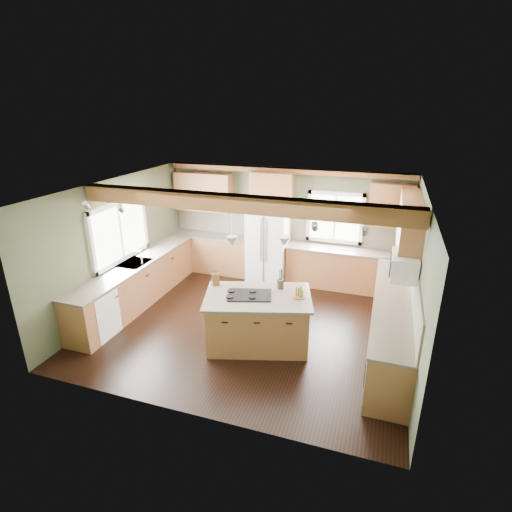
% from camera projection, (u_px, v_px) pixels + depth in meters
% --- Properties ---
extents(floor, '(5.60, 5.60, 0.00)m').
position_uv_depth(floor, '(251.00, 324.00, 7.61)').
color(floor, black).
rests_on(floor, ground).
extents(ceiling, '(5.60, 5.60, 0.00)m').
position_uv_depth(ceiling, '(250.00, 188.00, 6.68)').
color(ceiling, silver).
rests_on(ceiling, wall_back).
extents(wall_back, '(5.60, 0.00, 5.60)m').
position_uv_depth(wall_back, '(285.00, 223.00, 9.36)').
color(wall_back, '#424A34').
rests_on(wall_back, ground).
extents(wall_left, '(0.00, 5.00, 5.00)m').
position_uv_depth(wall_left, '(118.00, 244.00, 7.97)').
color(wall_left, '#424A34').
rests_on(wall_left, ground).
extents(wall_right, '(0.00, 5.00, 5.00)m').
position_uv_depth(wall_right, '(417.00, 281.00, 6.32)').
color(wall_right, '#424A34').
rests_on(wall_right, ground).
extents(ceiling_beam, '(5.55, 0.26, 0.26)m').
position_uv_depth(ceiling_beam, '(238.00, 203.00, 6.22)').
color(ceiling_beam, brown).
rests_on(ceiling_beam, ceiling).
extents(soffit_trim, '(5.55, 0.20, 0.10)m').
position_uv_depth(soffit_trim, '(286.00, 171.00, 8.83)').
color(soffit_trim, brown).
rests_on(soffit_trim, ceiling).
extents(backsplash_back, '(5.58, 0.03, 0.58)m').
position_uv_depth(backsplash_back, '(285.00, 227.00, 9.38)').
color(backsplash_back, brown).
rests_on(backsplash_back, wall_back).
extents(backsplash_right, '(0.03, 3.70, 0.58)m').
position_uv_depth(backsplash_right, '(415.00, 285.00, 6.40)').
color(backsplash_right, brown).
rests_on(backsplash_right, wall_right).
extents(base_cab_back_left, '(2.02, 0.60, 0.88)m').
position_uv_depth(base_cab_back_left, '(212.00, 253.00, 9.93)').
color(base_cab_back_left, brown).
rests_on(base_cab_back_left, floor).
extents(counter_back_left, '(2.06, 0.64, 0.04)m').
position_uv_depth(counter_back_left, '(211.00, 236.00, 9.77)').
color(counter_back_left, '#463F34').
rests_on(counter_back_left, base_cab_back_left).
extents(base_cab_back_right, '(2.62, 0.60, 0.88)m').
position_uv_depth(base_cab_back_right, '(345.00, 270.00, 8.96)').
color(base_cab_back_right, brown).
rests_on(base_cab_back_right, floor).
extents(counter_back_right, '(2.66, 0.64, 0.04)m').
position_uv_depth(counter_back_right, '(347.00, 250.00, 8.80)').
color(counter_back_right, '#463F34').
rests_on(counter_back_right, base_cab_back_right).
extents(base_cab_left, '(0.60, 3.70, 0.88)m').
position_uv_depth(base_cab_left, '(137.00, 284.00, 8.23)').
color(base_cab_left, brown).
rests_on(base_cab_left, floor).
extents(counter_left, '(0.64, 3.74, 0.04)m').
position_uv_depth(counter_left, '(135.00, 264.00, 8.07)').
color(counter_left, '#463F34').
rests_on(counter_left, base_cab_left).
extents(base_cab_right, '(0.60, 3.70, 0.88)m').
position_uv_depth(base_cab_right, '(391.00, 324.00, 6.76)').
color(base_cab_right, brown).
rests_on(base_cab_right, floor).
extents(counter_right, '(0.64, 3.74, 0.04)m').
position_uv_depth(counter_right, '(394.00, 299.00, 6.59)').
color(counter_right, '#463F34').
rests_on(counter_right, base_cab_right).
extents(upper_cab_back_left, '(1.40, 0.35, 0.90)m').
position_uv_depth(upper_cab_back_left, '(204.00, 192.00, 9.56)').
color(upper_cab_back_left, brown).
rests_on(upper_cab_back_left, wall_back).
extents(upper_cab_over_fridge, '(0.96, 0.35, 0.70)m').
position_uv_depth(upper_cab_over_fridge, '(271.00, 188.00, 8.99)').
color(upper_cab_over_fridge, brown).
rests_on(upper_cab_over_fridge, wall_back).
extents(upper_cab_right, '(0.35, 2.20, 0.90)m').
position_uv_depth(upper_cab_right, '(409.00, 225.00, 6.94)').
color(upper_cab_right, brown).
rests_on(upper_cab_right, wall_right).
extents(upper_cab_back_corner, '(0.90, 0.35, 0.90)m').
position_uv_depth(upper_cab_back_corner, '(391.00, 205.00, 8.29)').
color(upper_cab_back_corner, brown).
rests_on(upper_cab_back_corner, wall_back).
extents(window_left, '(0.04, 1.60, 1.05)m').
position_uv_depth(window_left, '(119.00, 232.00, 7.92)').
color(window_left, white).
rests_on(window_left, wall_left).
extents(window_back, '(1.10, 0.04, 1.00)m').
position_uv_depth(window_back, '(335.00, 217.00, 8.91)').
color(window_back, white).
rests_on(window_back, wall_back).
extents(sink, '(0.50, 0.65, 0.03)m').
position_uv_depth(sink, '(135.00, 263.00, 8.07)').
color(sink, '#262628').
rests_on(sink, counter_left).
extents(faucet, '(0.02, 0.02, 0.28)m').
position_uv_depth(faucet, '(142.00, 258.00, 7.96)').
color(faucet, '#B2B2B7').
rests_on(faucet, sink).
extents(dishwasher, '(0.60, 0.60, 0.84)m').
position_uv_depth(dishwasher, '(95.00, 314.00, 7.08)').
color(dishwasher, white).
rests_on(dishwasher, floor).
extents(oven, '(0.60, 0.72, 0.84)m').
position_uv_depth(oven, '(388.00, 369.00, 5.61)').
color(oven, white).
rests_on(oven, floor).
extents(microwave, '(0.40, 0.70, 0.38)m').
position_uv_depth(microwave, '(404.00, 266.00, 6.25)').
color(microwave, white).
rests_on(microwave, wall_right).
extents(pendant_left, '(0.18, 0.18, 0.16)m').
position_uv_depth(pendant_left, '(232.00, 241.00, 6.34)').
color(pendant_left, '#B2B2B7').
rests_on(pendant_left, ceiling).
extents(pendant_right, '(0.18, 0.18, 0.16)m').
position_uv_depth(pendant_right, '(284.00, 242.00, 6.31)').
color(pendant_right, '#B2B2B7').
rests_on(pendant_right, ceiling).
extents(refrigerator, '(0.90, 0.74, 1.80)m').
position_uv_depth(refrigerator, '(268.00, 243.00, 9.26)').
color(refrigerator, white).
rests_on(refrigerator, floor).
extents(island, '(1.88, 1.44, 0.88)m').
position_uv_depth(island, '(258.00, 321.00, 6.84)').
color(island, brown).
rests_on(island, floor).
extents(island_top, '(2.01, 1.58, 0.04)m').
position_uv_depth(island_top, '(258.00, 297.00, 6.68)').
color(island_top, '#463F34').
rests_on(island_top, island).
extents(cooktop, '(0.82, 0.66, 0.02)m').
position_uv_depth(cooktop, '(250.00, 295.00, 6.67)').
color(cooktop, black).
rests_on(cooktop, island_top).
extents(knife_block, '(0.16, 0.14, 0.21)m').
position_uv_depth(knife_block, '(216.00, 279.00, 7.04)').
color(knife_block, brown).
rests_on(knife_block, island_top).
extents(utensil_crock, '(0.16, 0.16, 0.16)m').
position_uv_depth(utensil_crock, '(280.00, 284.00, 6.91)').
color(utensil_crock, '#3A352E').
rests_on(utensil_crock, island_top).
extents(bottle_tray, '(0.30, 0.30, 0.20)m').
position_uv_depth(bottle_tray, '(299.00, 292.00, 6.58)').
color(bottle_tray, brown).
rests_on(bottle_tray, island_top).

